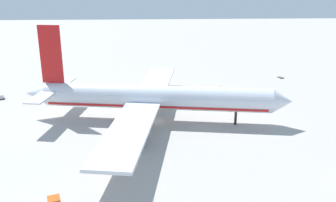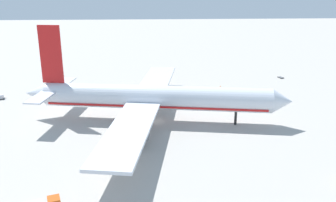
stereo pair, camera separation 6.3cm
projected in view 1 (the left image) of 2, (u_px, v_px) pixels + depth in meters
ground_plane at (157, 121)px, 99.75m from camera, size 600.00×600.00×0.00m
airliner at (151, 98)px, 97.74m from camera, size 72.84×80.11×25.88m
baggage_cart_0 at (281, 77)px, 145.51m from camera, size 2.14×3.22×0.40m
baggage_cart_1 at (0, 97)px, 118.52m from camera, size 3.30×2.11×1.46m
traffic_cone_1 at (220, 86)px, 132.93m from camera, size 0.36×0.36×0.55m
traffic_cone_3 at (54, 86)px, 133.34m from camera, size 0.36×0.36×0.55m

